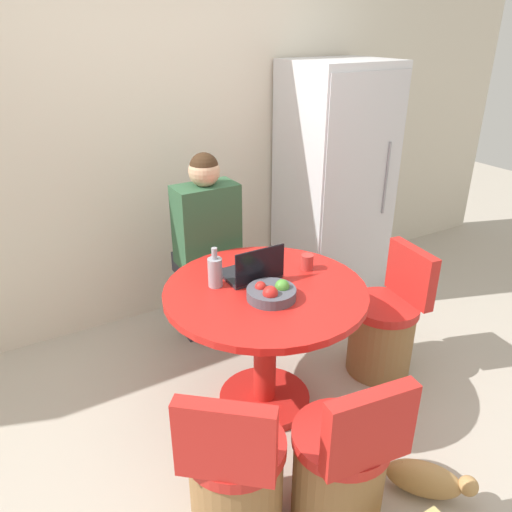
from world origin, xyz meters
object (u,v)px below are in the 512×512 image
object	(u,v)px
fruit_bowl	(272,293)
cat	(426,479)
chair_right_side	(384,330)
laptop	(252,271)
person_seated	(205,244)
chair_near_camera	(341,470)
chair_near_left_corner	(235,480)
dining_table	(265,323)
refrigerator	(334,183)
bottle	(215,271)

from	to	relation	value
fruit_bowl	cat	world-z (taller)	fruit_bowl
chair_right_side	laptop	world-z (taller)	laptop
person_seated	cat	xyz separation A→B (m)	(0.32, -1.71, -0.64)
laptop	fruit_bowl	bearing A→B (deg)	83.10
chair_near_camera	cat	xyz separation A→B (m)	(0.44, -0.12, -0.19)
chair_near_left_corner	fruit_bowl	world-z (taller)	fruit_bowl
cat	fruit_bowl	bearing A→B (deg)	163.86
dining_table	cat	distance (m)	1.10
chair_near_left_corner	cat	distance (m)	0.93
chair_right_side	laptop	bearing A→B (deg)	-99.58
dining_table	refrigerator	bearing A→B (deg)	38.60
refrigerator	cat	bearing A→B (deg)	-115.14
laptop	bottle	world-z (taller)	bottle
chair_right_side	fruit_bowl	world-z (taller)	fruit_bowl
chair_near_camera	cat	bearing A→B (deg)	172.28
chair_near_camera	chair_right_side	bearing A→B (deg)	-134.81
chair_near_left_corner	person_seated	distance (m)	1.57
chair_near_camera	bottle	distance (m)	1.14
laptop	fruit_bowl	distance (m)	0.26
chair_right_side	laptop	xyz separation A→B (m)	(-0.82, 0.25, 0.52)
chair_near_camera	chair_near_left_corner	bearing A→B (deg)	-16.21
chair_near_camera	person_seated	bearing A→B (deg)	-86.39
bottle	chair_right_side	bearing A→B (deg)	-14.36
refrigerator	fruit_bowl	world-z (taller)	refrigerator
person_seated	fruit_bowl	distance (m)	0.89
chair_near_left_corner	person_seated	world-z (taller)	person_seated
fruit_bowl	person_seated	bearing A→B (deg)	87.91
dining_table	fruit_bowl	bearing A→B (deg)	-105.20
chair_right_side	bottle	size ratio (longest dim) A/B	3.75
chair_near_left_corner	laptop	bearing A→B (deg)	-84.41
dining_table	chair_near_camera	world-z (taller)	chair_near_camera
refrigerator	fruit_bowl	distance (m)	1.67
chair_right_side	cat	size ratio (longest dim) A/B	2.16
fruit_bowl	cat	bearing A→B (deg)	-66.72
dining_table	laptop	size ratio (longest dim) A/B	3.68
chair_near_left_corner	chair_right_side	bearing A→B (deg)	-118.59
dining_table	chair_near_camera	xyz separation A→B (m)	(-0.11, -0.82, -0.26)
chair_near_camera	dining_table	bearing A→B (deg)	-90.00
bottle	chair_near_camera	bearing A→B (deg)	-83.78
person_seated	dining_table	bearing A→B (deg)	89.83
chair_near_left_corner	fruit_bowl	bearing A→B (deg)	-93.79
laptop	dining_table	bearing A→B (deg)	89.68
person_seated	chair_near_left_corner	bearing A→B (deg)	69.18
chair_near_left_corner	laptop	world-z (taller)	laptop
chair_near_camera	laptop	bearing A→B (deg)	-88.92
dining_table	chair_near_camera	size ratio (longest dim) A/B	1.31
person_seated	cat	world-z (taller)	person_seated
chair_right_side	person_seated	xyz separation A→B (m)	(-0.82, 0.88, 0.45)
fruit_bowl	cat	distance (m)	1.15
fruit_bowl	chair_near_left_corner	bearing A→B (deg)	-133.85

